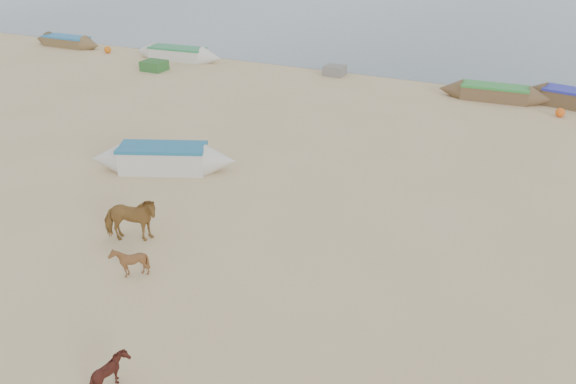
# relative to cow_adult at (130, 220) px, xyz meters

# --- Properties ---
(ground) EXTENTS (140.00, 140.00, 0.00)m
(ground) POSITION_rel_cow_adult_xyz_m (3.68, -0.86, -0.72)
(ground) COLOR tan
(ground) RESTS_ON ground
(cow_adult) EXTENTS (1.88, 1.40, 1.45)m
(cow_adult) POSITION_rel_cow_adult_xyz_m (0.00, 0.00, 0.00)
(cow_adult) COLOR brown
(cow_adult) RESTS_ON ground
(calf_front) EXTENTS (0.86, 0.78, 0.89)m
(calf_front) POSITION_rel_cow_adult_xyz_m (1.12, -1.47, -0.28)
(calf_front) COLOR brown
(calf_front) RESTS_ON ground
(calf_right) EXTENTS (0.91, 0.98, 0.80)m
(calf_right) POSITION_rel_cow_adult_xyz_m (3.43, -4.88, -0.32)
(calf_right) COLOR #53231B
(calf_right) RESTS_ON ground
(near_canoe) EXTENTS (5.56, 3.25, 1.01)m
(near_canoe) POSITION_rel_cow_adult_xyz_m (-2.22, 4.58, -0.22)
(near_canoe) COLOR beige
(near_canoe) RESTS_ON ground
(waterline_canoes) EXTENTS (57.27, 2.99, 0.88)m
(waterline_canoes) POSITION_rel_cow_adult_xyz_m (5.93, 19.25, -0.31)
(waterline_canoes) COLOR brown
(waterline_canoes) RESTS_ON ground
(beach_clutter) EXTENTS (45.28, 4.86, 0.64)m
(beach_clutter) POSITION_rel_cow_adult_xyz_m (7.65, 18.28, -0.42)
(beach_clutter) COLOR #2B5D2A
(beach_clutter) RESTS_ON ground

